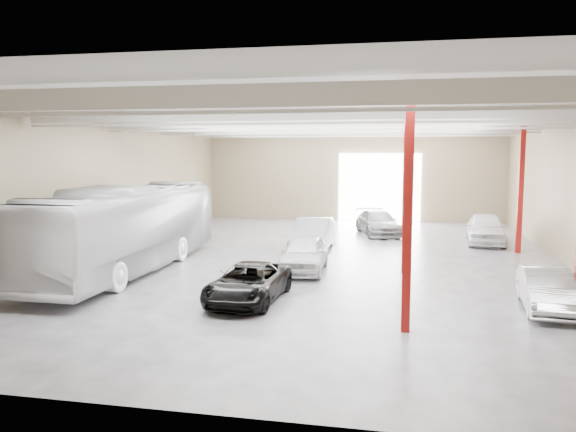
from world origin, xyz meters
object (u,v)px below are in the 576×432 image
(coach_bus, at_px, (127,229))
(car_row_b, at_px, (313,234))
(black_sedan, at_px, (248,283))
(car_right_near, at_px, (547,290))
(car_right_far, at_px, (486,228))
(car_row_a, at_px, (304,254))
(car_row_c, at_px, (378,223))

(coach_bus, bearing_deg, car_row_b, 43.33)
(black_sedan, xyz_separation_m, car_row_b, (0.60, 10.43, 0.19))
(car_right_near, relative_size, car_right_far, 0.83)
(black_sedan, distance_m, car_row_a, 5.31)
(car_row_a, distance_m, car_row_c, 11.84)
(car_row_c, relative_size, car_right_far, 1.02)
(car_row_b, xyz_separation_m, car_row_c, (3.11, 6.31, -0.10))
(coach_bus, relative_size, car_row_c, 2.61)
(car_right_near, bearing_deg, car_right_far, 94.17)
(coach_bus, bearing_deg, black_sedan, -30.31)
(car_row_b, height_order, car_right_far, car_right_far)
(car_row_a, xyz_separation_m, car_right_far, (8.74, 9.35, 0.08))
(car_row_b, distance_m, car_right_near, 13.27)
(car_row_a, bearing_deg, car_right_far, 44.68)
(coach_bus, height_order, black_sedan, coach_bus)
(black_sedan, distance_m, car_right_far, 17.54)
(car_row_c, bearing_deg, car_right_far, -35.93)
(black_sedan, relative_size, car_right_far, 0.93)
(coach_bus, relative_size, black_sedan, 2.87)
(car_row_b, relative_size, car_right_near, 1.23)
(car_right_far, bearing_deg, car_row_b, -151.42)
(black_sedan, bearing_deg, coach_bus, 152.80)
(car_right_far, bearing_deg, car_right_near, -85.59)
(car_row_b, xyz_separation_m, car_right_near, (9.19, -9.58, -0.16))
(car_right_near, distance_m, car_right_far, 13.70)
(black_sedan, bearing_deg, car_right_far, 58.94)
(car_row_b, bearing_deg, car_row_a, -84.98)
(car_row_a, bearing_deg, car_row_c, 74.78)
(car_right_near, height_order, car_right_far, car_right_far)
(car_row_b, height_order, car_row_c, car_row_b)
(car_row_c, bearing_deg, car_row_a, -119.17)
(coach_bus, relative_size, car_row_a, 2.96)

